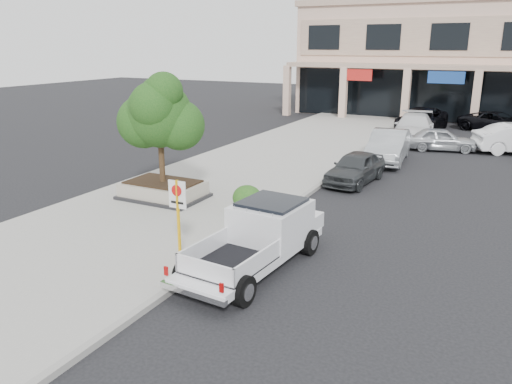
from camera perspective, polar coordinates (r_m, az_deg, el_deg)
ground at (r=15.21m, az=3.79°, el=-6.59°), size 120.00×120.00×0.00m
sidewalk at (r=22.61m, az=-2.94°, el=1.44°), size 8.00×52.00×0.15m
curb at (r=20.98m, az=6.45°, el=0.15°), size 0.20×52.00×0.15m
planter at (r=19.90m, az=-10.54°, el=0.25°), size 3.20×2.20×0.68m
planter_tree at (r=19.33m, az=-10.41°, el=8.70°), size 2.90×2.55×4.00m
no_parking_sign at (r=13.81m, az=-8.91°, el=-1.95°), size 0.55×0.09×2.30m
hedge at (r=18.05m, az=-1.00°, el=-0.68°), size 1.10×0.99×0.93m
pickup_truck at (r=13.61m, az=-0.35°, el=-5.49°), size 2.46×5.62×1.72m
curb_car_a at (r=22.60m, az=11.28°, el=2.75°), size 2.05×4.22×1.39m
curb_car_b at (r=27.10m, az=14.89°, el=5.08°), size 2.15×5.14×1.65m
curb_car_c at (r=33.56m, az=17.58°, el=7.02°), size 3.01×6.01×1.68m
curb_car_d at (r=37.65m, az=18.39°, el=7.88°), size 3.14×6.04×1.63m
lot_car_a at (r=30.94m, az=20.39°, el=5.68°), size 4.18×2.47×1.34m
lot_car_d at (r=39.25m, az=25.83°, el=7.23°), size 5.54×3.84×1.41m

